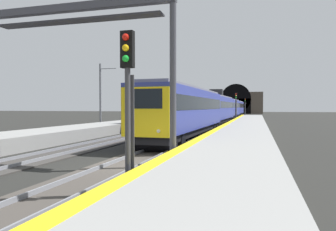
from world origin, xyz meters
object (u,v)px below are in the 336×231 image
Objects in this scene: train_main_approaching at (224,108)px; railway_signal_mid at (236,104)px; train_adjacent_platform at (189,109)px; overhead_signal_gantry at (76,42)px; railway_signal_far at (245,105)px; catenary_mast_near at (101,96)px; railway_signal_near at (128,96)px.

train_main_approaching is 14.97× the size of railway_signal_mid.
train_adjacent_platform is (-3.49, 5.14, -0.07)m from train_main_approaching.
railway_signal_mid is 0.53× the size of overhead_signal_gantry.
overhead_signal_gantry reaches higher than railway_signal_far.
catenary_mast_near reaches higher than train_adjacent_platform.
train_main_approaching is at bearing -30.03° from catenary_mast_near.
railway_signal_mid is 0.66× the size of catenary_mast_near.
railway_signal_near is 86.16m from railway_signal_far.
railway_signal_far reaches higher than train_main_approaching.
catenary_mast_near is (-21.92, 13.80, 0.85)m from railway_signal_mid.
railway_signal_mid is at bearing -32.20° from catenary_mast_near.
train_main_approaching is 14.59× the size of railway_signal_far.
train_main_approaching is 45.00m from railway_signal_near.
catenary_mast_near reaches higher than train_main_approaching.
railway_signal_mid is (1.39, -1.93, 0.67)m from train_main_approaching.
overhead_signal_gantry reaches higher than train_adjacent_platform.
train_adjacent_platform is at bearing -21.54° from catenary_mast_near.
train_main_approaching reaches higher than train_adjacent_platform.
overhead_signal_gantry is at bearing -6.15° from railway_signal_mid.
train_adjacent_platform is 8.62× the size of railway_signal_near.
railway_signal_far is at bearing -3.16° from overhead_signal_gantry.
railway_signal_near is at bearing 10.87° from train_adjacent_platform.
railway_signal_mid is at bearing 127.25° from train_main_approaching.
railway_signal_far is at bearing -12.60° from catenary_mast_near.
train_adjacent_platform is 5.44× the size of catenary_mast_near.
railway_signal_mid reaches higher than train_adjacent_platform.
railway_signal_far is at bearing 172.20° from train_adjacent_platform.
railway_signal_far is (41.21, -1.93, 0.74)m from train_main_approaching.
railway_signal_far is 0.54× the size of overhead_signal_gantry.
train_adjacent_platform is 45.26m from railway_signal_far.
railway_signal_near is at bearing 0.00° from railway_signal_mid.
train_main_approaching is 23.76m from catenary_mast_near.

